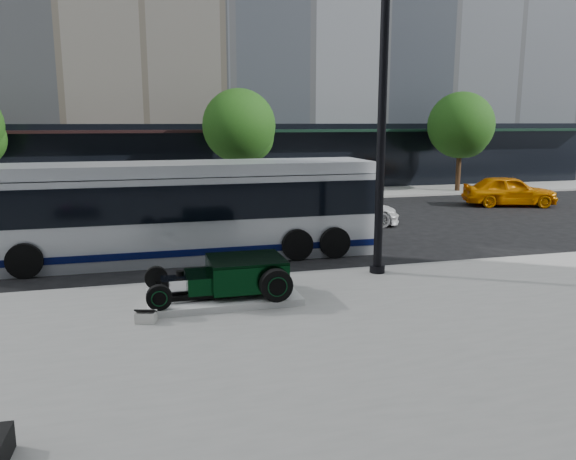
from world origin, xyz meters
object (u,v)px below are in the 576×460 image
object	(u,v)px
hot_rod	(237,274)
white_sedan	(343,209)
lamppost	(381,143)
transit_bus	(179,210)
yellow_taxi	(510,191)

from	to	relation	value
hot_rod	white_sedan	xyz separation A→B (m)	(5.91, 8.77, -0.05)
white_sedan	lamppost	bearing A→B (deg)	176.60
transit_bus	white_sedan	bearing A→B (deg)	29.45
yellow_taxi	transit_bus	bearing A→B (deg)	129.49
hot_rod	yellow_taxi	size ratio (longest dim) A/B	0.73
hot_rod	transit_bus	distance (m)	5.07
hot_rod	yellow_taxi	bearing A→B (deg)	36.26
hot_rod	transit_bus	xyz separation A→B (m)	(-0.91, 4.92, 0.79)
hot_rod	lamppost	size ratio (longest dim) A/B	0.43
transit_bus	yellow_taxi	xyz separation A→B (m)	(16.65, 6.62, -0.73)
transit_bus	white_sedan	distance (m)	7.88
yellow_taxi	hot_rod	bearing A→B (deg)	144.06
lamppost	transit_bus	xyz separation A→B (m)	(-4.98, 3.65, -2.10)
transit_bus	white_sedan	world-z (taller)	transit_bus
transit_bus	yellow_taxi	bearing A→B (deg)	21.69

